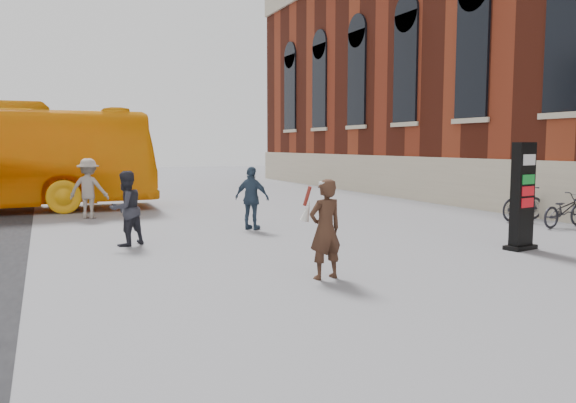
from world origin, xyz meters
name	(u,v)px	position (x,y,z in m)	size (l,w,h in m)	color
ground	(352,282)	(0.00, 0.00, 0.00)	(100.00, 100.00, 0.00)	#9E9EA3
info_pylon	(522,196)	(4.87, 1.09, 1.16)	(0.80, 0.50, 2.33)	black
woman	(325,228)	(-0.31, 0.40, 0.87)	(0.69, 0.64, 1.71)	#42271D
pedestrian_a	(126,208)	(-2.97, 5.02, 0.85)	(0.82, 0.64, 1.70)	#2B2B34
pedestrian_b	(89,189)	(-3.38, 10.37, 0.93)	(1.20, 0.69, 1.86)	#A09284
pedestrian_c	(252,198)	(0.47, 6.16, 0.85)	(1.00, 0.42, 1.70)	#32465B
bike_6	(564,210)	(8.60, 3.14, 0.47)	(0.63, 1.80, 0.95)	#222229
bike_7	(523,203)	(8.60, 4.61, 0.54)	(0.51, 1.79, 1.08)	#222229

